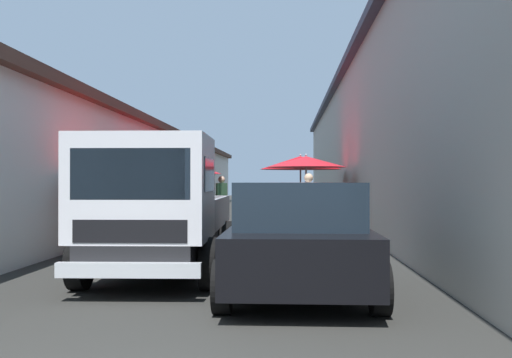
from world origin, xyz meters
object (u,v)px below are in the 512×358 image
fruit_stall_near_right (130,170)px  fruit_stall_far_left (306,171)px  vendor_in_shade (222,197)px  fruit_stall_near_left (300,167)px  fruit_stall_mid_lane (179,171)px  fruit_stall_far_right (159,172)px  delivery_truck (155,210)px  hatchback_car (298,236)px  vendor_by_crates (309,201)px  plastic_stool (336,237)px

fruit_stall_near_right → fruit_stall_far_left: (5.58, -3.95, 0.08)m
vendor_in_shade → fruit_stall_near_left: bearing=-56.5°
fruit_stall_mid_lane → fruit_stall_far_right: fruit_stall_mid_lane is taller
delivery_truck → hatchback_car: bearing=-108.2°
fruit_stall_far_left → vendor_by_crates: (-3.21, 0.06, -0.82)m
fruit_stall_near_right → fruit_stall_far_left: 6.84m
delivery_truck → vendor_by_crates: 6.56m
fruit_stall_far_left → fruit_stall_near_left: size_ratio=0.86×
delivery_truck → plastic_stool: 4.58m
fruit_stall_near_right → vendor_in_shade: 6.63m
fruit_stall_near_right → fruit_stall_far_right: size_ratio=1.19×
delivery_truck → fruit_stall_far_left: bearing=-15.4°
fruit_stall_far_left → fruit_stall_near_left: 2.62m
delivery_truck → vendor_by_crates: bearing=-22.4°
fruit_stall_near_right → hatchback_car: bearing=-141.5°
fruit_stall_mid_lane → delivery_truck: fruit_stall_mid_lane is taller
vendor_in_shade → fruit_stall_near_right: bearing=169.3°
vendor_by_crates → plastic_stool: bearing=-170.4°
fruit_stall_near_left → vendor_by_crates: 5.91m
fruit_stall_near_right → fruit_stall_far_right: (3.63, 0.22, 0.03)m
fruit_stall_far_left → vendor_by_crates: size_ratio=1.48×
vendor_by_crates → plastic_stool: (-2.63, -0.44, -0.65)m
fruit_stall_near_left → plastic_stool: fruit_stall_near_left is taller
fruit_stall_near_left → vendor_in_shade: 3.30m
fruit_stall_far_left → vendor_in_shade: fruit_stall_far_left is taller
fruit_stall_near_left → fruit_stall_mid_lane: (-2.03, 3.97, -0.16)m
fruit_stall_near_left → delivery_truck: bearing=168.4°
fruit_stall_far_right → vendor_in_shade: fruit_stall_far_right is taller
plastic_stool → fruit_stall_mid_lane: bearing=35.0°
fruit_stall_near_left → delivery_truck: 12.16m
fruit_stall_near_right → fruit_stall_far_right: 3.64m
delivery_truck → vendor_in_shade: 10.16m
plastic_stool → hatchback_car: bearing=168.2°
fruit_stall_mid_lane → vendor_in_shade: (0.30, -1.36, -0.87)m
hatchback_car → vendor_in_shade: 11.07m
vendor_in_shade → fruit_stall_mid_lane: bearing=102.6°
fruit_stall_near_right → hatchback_car: (-4.37, -3.48, -0.98)m
hatchback_car → vendor_by_crates: 6.76m
fruit_stall_mid_lane → fruit_stall_near_right: bearing=-178.7°
fruit_stall_far_right → fruit_stall_near_right: bearing=-176.6°
delivery_truck → vendor_in_shade: (10.15, 0.18, -0.08)m
fruit_stall_far_left → fruit_stall_far_right: bearing=115.1°
delivery_truck → vendor_in_shade: bearing=1.0°
fruit_stall_near_left → vendor_by_crates: size_ratio=1.73×
fruit_stall_mid_lane → hatchback_car: 11.19m
fruit_stall_far_left → plastic_stool: 6.03m
fruit_stall_near_left → delivery_truck: fruit_stall_near_left is taller
fruit_stall_near_left → plastic_stool: 8.62m
vendor_by_crates → fruit_stall_near_left: bearing=0.7°
fruit_stall_near_right → vendor_by_crates: bearing=-58.6°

